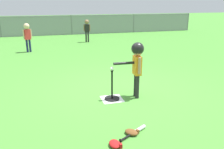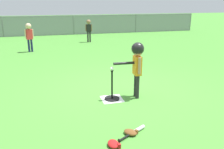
{
  "view_description": "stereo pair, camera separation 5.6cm",
  "coord_description": "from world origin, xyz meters",
  "px_view_note": "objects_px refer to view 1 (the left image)",
  "views": [
    {
      "loc": [
        -1.54,
        -4.95,
        2.02
      ],
      "look_at": [
        -0.29,
        -0.47,
        0.55
      ],
      "focal_mm": 37.98,
      "sensor_mm": 36.0,
      "label": 1
    },
    {
      "loc": [
        -1.49,
        -4.96,
        2.02
      ],
      "look_at": [
        -0.29,
        -0.47,
        0.55
      ],
      "focal_mm": 37.98,
      "sensor_mm": 36.0,
      "label": 2
    }
  ],
  "objects_px": {
    "batting_tee": "(112,95)",
    "fielder_deep_left": "(87,28)",
    "fielder_near_left": "(27,34)",
    "spare_bat_silver": "(136,131)",
    "glove_by_plate": "(132,132)",
    "glove_near_bats": "(115,144)",
    "baseball_on_tee": "(112,69)",
    "batter_child": "(137,59)"
  },
  "relations": [
    {
      "from": "fielder_deep_left",
      "to": "spare_bat_silver",
      "type": "bearing_deg",
      "value": -94.72
    },
    {
      "from": "batting_tee",
      "to": "glove_by_plate",
      "type": "xyz_separation_m",
      "value": [
        -0.07,
        -1.41,
        -0.06
      ]
    },
    {
      "from": "fielder_near_left",
      "to": "fielder_deep_left",
      "type": "relative_size",
      "value": 1.04
    },
    {
      "from": "batting_tee",
      "to": "batter_child",
      "type": "height_order",
      "value": "batter_child"
    },
    {
      "from": "batting_tee",
      "to": "glove_near_bats",
      "type": "relative_size",
      "value": 2.84
    },
    {
      "from": "batter_child",
      "to": "glove_near_bats",
      "type": "height_order",
      "value": "batter_child"
    },
    {
      "from": "spare_bat_silver",
      "to": "baseball_on_tee",
      "type": "bearing_deg",
      "value": 90.66
    },
    {
      "from": "batting_tee",
      "to": "glove_by_plate",
      "type": "bearing_deg",
      "value": -92.92
    },
    {
      "from": "baseball_on_tee",
      "to": "batter_child",
      "type": "distance_m",
      "value": 0.56
    },
    {
      "from": "fielder_deep_left",
      "to": "glove_by_plate",
      "type": "relative_size",
      "value": 4.06
    },
    {
      "from": "batting_tee",
      "to": "fielder_deep_left",
      "type": "relative_size",
      "value": 0.58
    },
    {
      "from": "glove_by_plate",
      "to": "glove_near_bats",
      "type": "xyz_separation_m",
      "value": [
        -0.34,
        -0.24,
        0.0
      ]
    },
    {
      "from": "fielder_deep_left",
      "to": "fielder_near_left",
      "type": "bearing_deg",
      "value": -147.29
    },
    {
      "from": "fielder_near_left",
      "to": "spare_bat_silver",
      "type": "bearing_deg",
      "value": -74.03
    },
    {
      "from": "batter_child",
      "to": "batting_tee",
      "type": "bearing_deg",
      "value": 177.68
    },
    {
      "from": "fielder_near_left",
      "to": "glove_by_plate",
      "type": "xyz_separation_m",
      "value": [
        1.89,
        -6.92,
        -0.7
      ]
    },
    {
      "from": "batter_child",
      "to": "glove_near_bats",
      "type": "relative_size",
      "value": 5.34
    },
    {
      "from": "baseball_on_tee",
      "to": "glove_by_plate",
      "type": "bearing_deg",
      "value": -92.92
    },
    {
      "from": "spare_bat_silver",
      "to": "glove_near_bats",
      "type": "xyz_separation_m",
      "value": [
        -0.43,
        -0.26,
        0.01
      ]
    },
    {
      "from": "batting_tee",
      "to": "spare_bat_silver",
      "type": "height_order",
      "value": "batting_tee"
    },
    {
      "from": "fielder_deep_left",
      "to": "glove_near_bats",
      "type": "height_order",
      "value": "fielder_deep_left"
    },
    {
      "from": "fielder_deep_left",
      "to": "spare_bat_silver",
      "type": "xyz_separation_m",
      "value": [
        -0.71,
        -8.63,
        -0.68
      ]
    },
    {
      "from": "glove_near_bats",
      "to": "glove_by_plate",
      "type": "bearing_deg",
      "value": 34.49
    },
    {
      "from": "batter_child",
      "to": "baseball_on_tee",
      "type": "bearing_deg",
      "value": 177.68
    },
    {
      "from": "baseball_on_tee",
      "to": "fielder_deep_left",
      "type": "xyz_separation_m",
      "value": [
        0.73,
        7.24,
        0.04
      ]
    },
    {
      "from": "fielder_deep_left",
      "to": "batting_tee",
      "type": "bearing_deg",
      "value": -95.75
    },
    {
      "from": "fielder_near_left",
      "to": "glove_near_bats",
      "type": "distance_m",
      "value": 7.36
    },
    {
      "from": "fielder_near_left",
      "to": "spare_bat_silver",
      "type": "distance_m",
      "value": 7.21
    },
    {
      "from": "batter_child",
      "to": "fielder_deep_left",
      "type": "bearing_deg",
      "value": 88.45
    },
    {
      "from": "baseball_on_tee",
      "to": "spare_bat_silver",
      "type": "bearing_deg",
      "value": -89.34
    },
    {
      "from": "batter_child",
      "to": "fielder_deep_left",
      "type": "distance_m",
      "value": 7.26
    },
    {
      "from": "baseball_on_tee",
      "to": "fielder_deep_left",
      "type": "relative_size",
      "value": 0.07
    },
    {
      "from": "baseball_on_tee",
      "to": "glove_by_plate",
      "type": "relative_size",
      "value": 0.27
    },
    {
      "from": "batter_child",
      "to": "glove_near_bats",
      "type": "xyz_separation_m",
      "value": [
        -0.95,
        -1.63,
        -0.82
      ]
    },
    {
      "from": "fielder_near_left",
      "to": "spare_bat_silver",
      "type": "xyz_separation_m",
      "value": [
        1.98,
        -6.9,
        -0.71
      ]
    },
    {
      "from": "batter_child",
      "to": "fielder_deep_left",
      "type": "height_order",
      "value": "batter_child"
    },
    {
      "from": "baseball_on_tee",
      "to": "glove_near_bats",
      "type": "bearing_deg",
      "value": -104.14
    },
    {
      "from": "fielder_deep_left",
      "to": "glove_near_bats",
      "type": "bearing_deg",
      "value": -97.33
    },
    {
      "from": "spare_bat_silver",
      "to": "fielder_near_left",
      "type": "bearing_deg",
      "value": 105.97
    },
    {
      "from": "fielder_deep_left",
      "to": "glove_near_bats",
      "type": "xyz_separation_m",
      "value": [
        -1.14,
        -8.89,
        -0.68
      ]
    },
    {
      "from": "spare_bat_silver",
      "to": "glove_by_plate",
      "type": "bearing_deg",
      "value": -166.82
    },
    {
      "from": "baseball_on_tee",
      "to": "glove_near_bats",
      "type": "xyz_separation_m",
      "value": [
        -0.42,
        -1.65,
        -0.64
      ]
    }
  ]
}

